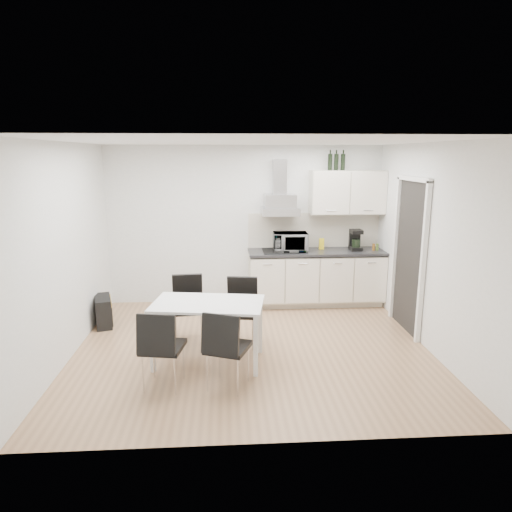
{
  "coord_description": "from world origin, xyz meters",
  "views": [
    {
      "loc": [
        -0.31,
        -5.49,
        2.45
      ],
      "look_at": [
        0.09,
        0.54,
        1.1
      ],
      "focal_mm": 32.0,
      "sensor_mm": 36.0,
      "label": 1
    }
  ],
  "objects_px": {
    "chair_far_left": "(188,310)",
    "guitar_amp": "(103,311)",
    "kitchenette": "(318,255)",
    "floor_speaker": "(190,295)",
    "dining_table": "(208,310)",
    "chair_near_left": "(163,348)",
    "chair_far_right": "(241,313)",
    "chair_near_right": "(228,348)"
  },
  "relations": [
    {
      "from": "chair_far_left",
      "to": "guitar_amp",
      "type": "xyz_separation_m",
      "value": [
        -1.29,
        0.66,
        -0.22
      ]
    },
    {
      "from": "chair_far_right",
      "to": "chair_near_left",
      "type": "relative_size",
      "value": 1.0
    },
    {
      "from": "chair_far_right",
      "to": "guitar_amp",
      "type": "distance_m",
      "value": 2.16
    },
    {
      "from": "kitchenette",
      "to": "chair_near_left",
      "type": "xyz_separation_m",
      "value": [
        -2.19,
        -2.66,
        -0.39
      ]
    },
    {
      "from": "kitchenette",
      "to": "chair_far_left",
      "type": "height_order",
      "value": "kitchenette"
    },
    {
      "from": "chair_far_right",
      "to": "dining_table",
      "type": "bearing_deg",
      "value": 58.17
    },
    {
      "from": "kitchenette",
      "to": "chair_near_left",
      "type": "distance_m",
      "value": 3.47
    },
    {
      "from": "dining_table",
      "to": "floor_speaker",
      "type": "distance_m",
      "value": 2.35
    },
    {
      "from": "chair_far_right",
      "to": "guitar_amp",
      "type": "xyz_separation_m",
      "value": [
        -1.98,
        0.83,
        -0.22
      ]
    },
    {
      "from": "dining_table",
      "to": "chair_near_right",
      "type": "height_order",
      "value": "chair_near_right"
    },
    {
      "from": "kitchenette",
      "to": "floor_speaker",
      "type": "height_order",
      "value": "kitchenette"
    },
    {
      "from": "chair_far_left",
      "to": "chair_far_right",
      "type": "xyz_separation_m",
      "value": [
        0.69,
        -0.17,
        0.0
      ]
    },
    {
      "from": "chair_near_right",
      "to": "floor_speaker",
      "type": "height_order",
      "value": "chair_near_right"
    },
    {
      "from": "kitchenette",
      "to": "chair_near_right",
      "type": "relative_size",
      "value": 2.86
    },
    {
      "from": "chair_near_left",
      "to": "chair_near_right",
      "type": "relative_size",
      "value": 1.0
    },
    {
      "from": "kitchenette",
      "to": "dining_table",
      "type": "distance_m",
      "value": 2.72
    },
    {
      "from": "dining_table",
      "to": "chair_near_left",
      "type": "relative_size",
      "value": 1.57
    },
    {
      "from": "kitchenette",
      "to": "floor_speaker",
      "type": "relative_size",
      "value": 9.06
    },
    {
      "from": "chair_far_right",
      "to": "floor_speaker",
      "type": "relative_size",
      "value": 3.17
    },
    {
      "from": "guitar_amp",
      "to": "floor_speaker",
      "type": "distance_m",
      "value": 1.52
    },
    {
      "from": "dining_table",
      "to": "chair_far_left",
      "type": "xyz_separation_m",
      "value": [
        -0.29,
        0.65,
        -0.22
      ]
    },
    {
      "from": "kitchenette",
      "to": "guitar_amp",
      "type": "xyz_separation_m",
      "value": [
        -3.31,
        -0.78,
        -0.61
      ]
    },
    {
      "from": "chair_near_left",
      "to": "floor_speaker",
      "type": "height_order",
      "value": "chair_near_left"
    },
    {
      "from": "dining_table",
      "to": "chair_near_right",
      "type": "bearing_deg",
      "value": -61.11
    },
    {
      "from": "chair_far_right",
      "to": "chair_near_right",
      "type": "distance_m",
      "value": 1.11
    },
    {
      "from": "chair_near_left",
      "to": "chair_far_right",
      "type": "bearing_deg",
      "value": 60.17
    },
    {
      "from": "dining_table",
      "to": "chair_near_left",
      "type": "distance_m",
      "value": 0.76
    },
    {
      "from": "chair_far_left",
      "to": "chair_near_right",
      "type": "distance_m",
      "value": 1.37
    },
    {
      "from": "dining_table",
      "to": "chair_far_left",
      "type": "relative_size",
      "value": 1.57
    },
    {
      "from": "chair_near_left",
      "to": "chair_near_right",
      "type": "xyz_separation_m",
      "value": [
        0.69,
        -0.05,
        0.0
      ]
    },
    {
      "from": "chair_far_left",
      "to": "chair_far_right",
      "type": "relative_size",
      "value": 1.0
    },
    {
      "from": "kitchenette",
      "to": "guitar_amp",
      "type": "height_order",
      "value": "kitchenette"
    },
    {
      "from": "floor_speaker",
      "to": "guitar_amp",
      "type": "bearing_deg",
      "value": -154.59
    },
    {
      "from": "chair_far_left",
      "to": "chair_far_right",
      "type": "bearing_deg",
      "value": 160.22
    },
    {
      "from": "chair_far_left",
      "to": "dining_table",
      "type": "bearing_deg",
      "value": 108.45
    },
    {
      "from": "guitar_amp",
      "to": "chair_near_right",
      "type": "bearing_deg",
      "value": -63.21
    },
    {
      "from": "kitchenette",
      "to": "chair_near_left",
      "type": "relative_size",
      "value": 2.86
    },
    {
      "from": "chair_near_right",
      "to": "floor_speaker",
      "type": "bearing_deg",
      "value": 123.67
    },
    {
      "from": "chair_near_right",
      "to": "dining_table",
      "type": "bearing_deg",
      "value": 131.75
    },
    {
      "from": "chair_near_left",
      "to": "chair_near_right",
      "type": "bearing_deg",
      "value": 5.45
    },
    {
      "from": "kitchenette",
      "to": "floor_speaker",
      "type": "bearing_deg",
      "value": 175.55
    },
    {
      "from": "kitchenette",
      "to": "chair_far_right",
      "type": "height_order",
      "value": "kitchenette"
    }
  ]
}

